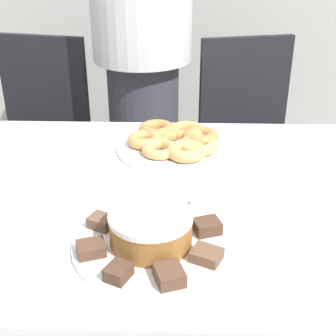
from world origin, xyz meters
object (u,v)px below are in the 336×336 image
office_chair_left (36,153)px  office_chair_right (252,156)px  plate_cake (151,244)px  plate_donuts (180,148)px  person_standing (142,46)px  frosted_cake (151,228)px

office_chair_left → office_chair_right: same height
plate_cake → plate_donuts: 0.48m
person_standing → plate_donuts: 0.66m
office_chair_right → plate_donuts: bearing=-132.5°
plate_cake → plate_donuts: (0.06, 0.48, 0.00)m
plate_donuts → frosted_cake: (-0.06, -0.48, 0.04)m
office_chair_left → office_chair_right: (0.93, -0.00, 0.00)m
office_chair_right → frosted_cake: (-0.36, -1.02, 0.33)m
office_chair_left → frosted_cake: bearing=-49.4°
office_chair_right → plate_donuts: 0.69m
person_standing → frosted_cake: 1.11m
office_chair_left → frosted_cake: size_ratio=5.29×
person_standing → plate_donuts: bearing=-75.6°
office_chair_right → frosted_cake: 1.13m
frosted_cake → office_chair_right: bearing=70.4°
person_standing → frosted_cake: person_standing is taller
person_standing → office_chair_right: size_ratio=1.86×
person_standing → office_chair_left: 0.65m
office_chair_right → plate_cake: bearing=-122.5°
plate_donuts → frosted_cake: 0.48m
plate_cake → plate_donuts: size_ratio=0.88×
person_standing → plate_cake: size_ratio=5.17×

